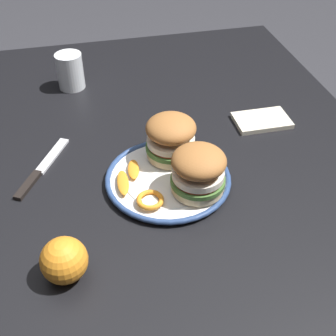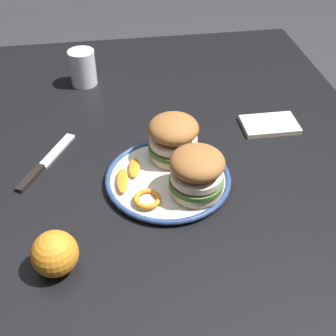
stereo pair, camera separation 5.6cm
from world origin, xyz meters
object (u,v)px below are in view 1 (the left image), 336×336
Objects in this scene: drinking_glass at (71,73)px; dinner_plate at (168,179)px; whole_orange at (64,260)px; sandwich_half_left at (171,137)px; table_knife at (39,172)px; dining_table at (172,191)px; sandwich_half_right at (198,170)px.

dinner_plate is at bearing 20.73° from drinking_glass.
sandwich_half_left is at bearing 136.93° from whole_orange.
whole_orange is 0.41× the size of table_knife.
drinking_glass is 0.66m from whole_orange.
sandwich_half_left is at bearing 85.37° from table_knife.
dining_table is 0.31m from table_knife.
drinking_glass is (-0.39, -0.20, -0.03)m from sandwich_half_left.
dining_table is 0.11m from dinner_plate.
sandwich_half_right is at bearing 14.49° from dining_table.
sandwich_half_left reaches higher than drinking_glass.
sandwich_half_left is 0.37m from whole_orange.
sandwich_half_left is at bearing 177.52° from dining_table.
dinner_plate is (0.05, -0.02, 0.09)m from dining_table.
table_knife is (-0.29, -0.04, -0.04)m from whole_orange.
sandwich_half_right reaches higher than table_knife.
dinner_plate is at bearing -18.62° from sandwich_half_left.
sandwich_half_right reaches higher than dining_table.
table_knife is (-0.15, -0.32, -0.07)m from sandwich_half_right.
drinking_glass reaches higher than whole_orange.
sandwich_half_left is 1.31× the size of drinking_glass.
table_knife is (-0.09, -0.27, -0.01)m from dinner_plate.
dining_table is at bearing 82.33° from table_knife.
drinking_glass is 0.50× the size of table_knife.
drinking_glass is (-0.41, -0.20, 0.12)m from dining_table.
dining_table is at bearing -165.51° from sandwich_half_right.
dinner_plate is 0.29m from table_knife.
drinking_glass is at bearing 165.22° from table_knife.
dinner_plate reaches higher than table_knife.
dinner_plate is at bearing -136.62° from sandwich_half_right.
dining_table is at bearing 135.27° from whole_orange.
dinner_plate reaches higher than dining_table.
dining_table is 0.37m from whole_orange.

